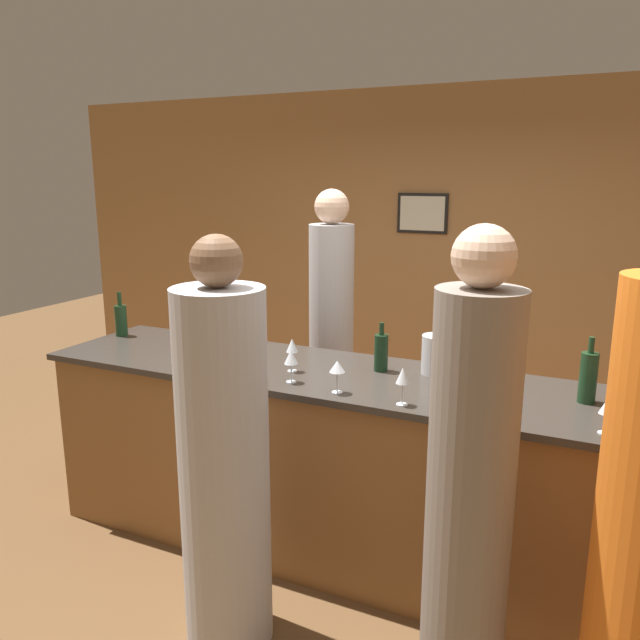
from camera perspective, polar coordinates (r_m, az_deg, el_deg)
name	(u,v)px	position (r m, az deg, el deg)	size (l,w,h in m)	color
ground_plane	(341,551)	(3.75, 1.92, -20.35)	(14.00, 14.00, 0.00)	brown
back_wall	(454,255)	(5.49, 12.14, 5.83)	(8.00, 0.08, 2.80)	#A37547
bar_counter	(342,465)	(3.49, 1.98, -13.10)	(3.42, 0.80, 1.05)	brown
bartender	(331,345)	(4.23, 1.03, -2.26)	(0.30, 0.30, 1.98)	#B2B2B7
guest_0	(470,500)	(2.45, 13.51, -15.68)	(0.32, 0.32, 1.91)	gray
guest_1	(224,464)	(2.80, -8.77, -12.90)	(0.39, 0.39, 1.84)	#B2B2B7
wine_bottle_0	(121,320)	(4.23, -17.74, 0.04)	(0.08, 0.08, 0.29)	#19381E
wine_bottle_1	(588,377)	(3.09, 23.32, -4.79)	(0.08, 0.08, 0.31)	#19381E
wine_bottle_2	(381,352)	(3.32, 5.61, -2.92)	(0.07, 0.07, 0.26)	black
ice_bucket	(437,355)	(3.31, 10.62, -3.13)	(0.16, 0.16, 0.21)	silver
wine_glass_0	(403,377)	(2.83, 7.57, -5.18)	(0.06, 0.06, 0.18)	silver
wine_glass_1	(291,358)	(3.11, -2.67, -3.49)	(0.07, 0.07, 0.17)	silver
wine_glass_2	(607,408)	(2.76, 24.77, -7.28)	(0.06, 0.06, 0.15)	silver
wine_glass_3	(337,368)	(2.96, 1.58, -4.38)	(0.08, 0.08, 0.16)	silver
wine_glass_4	(478,389)	(2.74, 14.26, -6.10)	(0.06, 0.06, 0.18)	silver
wine_glass_6	(292,347)	(3.28, -2.57, -2.46)	(0.06, 0.06, 0.18)	silver
wine_glass_7	(206,333)	(3.65, -10.41, -1.21)	(0.06, 0.06, 0.17)	silver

